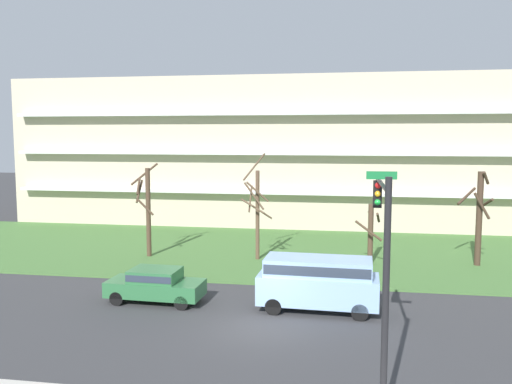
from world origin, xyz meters
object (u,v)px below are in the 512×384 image
object	(u,v)px
tree_left	(257,210)
tree_center	(371,232)
tree_far_left	(147,208)
sedan_green_center_left	(155,284)
traffic_signal_mast	(382,248)
tree_right	(479,216)
van_blue_near_left	(318,280)

from	to	relation	value
tree_left	tree_center	bearing A→B (deg)	0.06
tree_far_left	sedan_green_center_left	size ratio (longest dim) A/B	1.32
tree_far_left	tree_center	xyz separation A→B (m)	(13.78, 0.19, -1.13)
tree_center	traffic_signal_mast	world-z (taller)	traffic_signal_mast
tree_left	tree_right	bearing A→B (deg)	2.94
tree_right	tree_far_left	bearing A→B (deg)	-177.55
tree_left	van_blue_near_left	bearing A→B (deg)	-64.85
van_blue_near_left	tree_center	bearing A→B (deg)	-104.61
traffic_signal_mast	van_blue_near_left	bearing A→B (deg)	105.72
sedan_green_center_left	tree_right	bearing A→B (deg)	-147.32
tree_far_left	tree_right	xyz separation A→B (m)	(19.95, 0.85, -0.12)
van_blue_near_left	traffic_signal_mast	bearing A→B (deg)	107.91
tree_far_left	tree_right	size ratio (longest dim) A/B	1.05
tree_far_left	tree_right	distance (m)	19.96
tree_left	tree_right	world-z (taller)	tree_left
tree_center	traffic_signal_mast	xyz separation A→B (m)	(-0.54, -16.47, 2.48)
tree_left	tree_center	xyz separation A→B (m)	(6.84, 0.01, -1.17)
van_blue_near_left	traffic_signal_mast	size ratio (longest dim) A/B	0.80
traffic_signal_mast	tree_right	bearing A→B (deg)	68.62
tree_far_left	tree_right	world-z (taller)	tree_far_left
sedan_green_center_left	traffic_signal_mast	world-z (taller)	traffic_signal_mast
tree_center	tree_right	xyz separation A→B (m)	(6.17, 0.66, 1.01)
sedan_green_center_left	traffic_signal_mast	bearing A→B (deg)	143.91
tree_right	traffic_signal_mast	size ratio (longest dim) A/B	0.85
tree_right	traffic_signal_mast	bearing A→B (deg)	-111.38
tree_far_left	traffic_signal_mast	size ratio (longest dim) A/B	0.89
tree_right	sedan_green_center_left	size ratio (longest dim) A/B	1.26
tree_center	tree_right	world-z (taller)	tree_right
tree_left	traffic_signal_mast	xyz separation A→B (m)	(6.30, -16.46, 1.31)
tree_right	traffic_signal_mast	distance (m)	18.45
tree_left	tree_far_left	bearing A→B (deg)	-178.45
sedan_green_center_left	traffic_signal_mast	distance (m)	12.74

